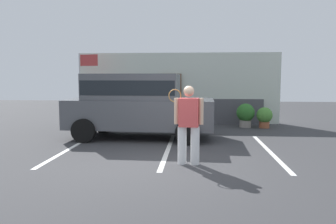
% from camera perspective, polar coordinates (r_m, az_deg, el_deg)
% --- Properties ---
extents(ground_plane, '(40.00, 40.00, 0.00)m').
position_cam_1_polar(ground_plane, '(7.51, -1.06, -8.95)').
color(ground_plane, '#38383A').
extents(parking_stripe_0, '(0.12, 4.40, 0.01)m').
position_cam_1_polar(parking_stripe_0, '(9.56, -16.33, -5.93)').
color(parking_stripe_0, silver).
rests_on(parking_stripe_0, ground_plane).
extents(parking_stripe_1, '(0.12, 4.40, 0.01)m').
position_cam_1_polar(parking_stripe_1, '(8.96, 0.00, -6.47)').
color(parking_stripe_1, silver).
rests_on(parking_stripe_1, ground_plane).
extents(parking_stripe_2, '(0.12, 4.40, 0.01)m').
position_cam_1_polar(parking_stripe_2, '(9.15, 17.10, -6.48)').
color(parking_stripe_2, silver).
rests_on(parking_stripe_2, ground_plane).
extents(house_frontage, '(8.51, 0.40, 2.97)m').
position_cam_1_polar(house_frontage, '(14.12, 1.70, 3.78)').
color(house_frontage, silver).
rests_on(house_frontage, ground_plane).
extents(parked_suv, '(4.65, 2.27, 2.05)m').
position_cam_1_polar(parked_suv, '(10.58, -5.30, 1.67)').
color(parked_suv, '#4C4F54').
rests_on(parked_suv, ground_plane).
extents(tennis_player_man, '(0.78, 0.29, 1.75)m').
position_cam_1_polar(tennis_player_man, '(7.33, 3.56, -2.01)').
color(tennis_player_man, white).
rests_on(tennis_player_man, ground_plane).
extents(potted_plant_by_porch, '(0.71, 0.71, 0.93)m').
position_cam_1_polar(potted_plant_by_porch, '(13.21, 13.25, -0.36)').
color(potted_plant_by_porch, gray).
rests_on(potted_plant_by_porch, ground_plane).
extents(potted_plant_secondary, '(0.61, 0.61, 0.80)m').
position_cam_1_polar(potted_plant_secondary, '(13.23, 16.34, -0.75)').
color(potted_plant_secondary, '#9E5638').
rests_on(potted_plant_secondary, ground_plane).
extents(flag_pole, '(0.80, 0.13, 2.90)m').
position_cam_1_polar(flag_pole, '(13.78, -14.27, 6.13)').
color(flag_pole, silver).
rests_on(flag_pole, ground_plane).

